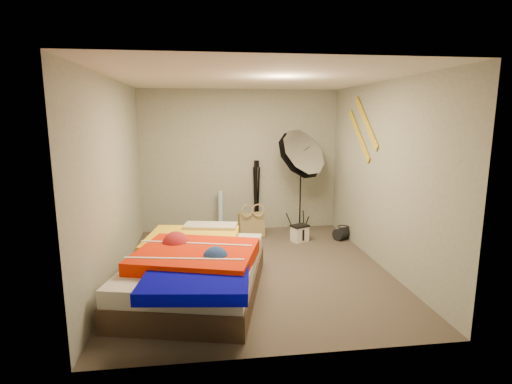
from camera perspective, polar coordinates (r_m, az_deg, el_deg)
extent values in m
plane|color=#4B4237|center=(5.50, -0.22, -10.98)|extent=(4.00, 4.00, 0.00)
plane|color=silver|center=(5.13, -0.24, 15.95)|extent=(4.00, 4.00, 0.00)
plane|color=#9EA190|center=(7.14, -2.27, 4.43)|extent=(3.50, 0.00, 3.50)
plane|color=#9EA190|center=(3.23, 4.28, -3.37)|extent=(3.50, 0.00, 3.50)
plane|color=#9EA190|center=(5.24, -19.57, 1.51)|extent=(0.00, 4.00, 4.00)
plane|color=#9EA190|center=(5.66, 17.65, 2.27)|extent=(0.00, 4.00, 4.00)
cube|color=#9D8C58|center=(6.80, -0.65, -4.76)|extent=(0.46, 0.26, 0.44)
cylinder|color=#4F92BF|center=(7.06, -5.09, -2.87)|extent=(0.10, 0.22, 0.76)
cube|color=white|center=(6.66, 6.26, -5.96)|extent=(0.31, 0.27, 0.26)
cylinder|color=black|center=(6.90, 12.32, -5.80)|extent=(0.38, 0.33, 0.20)
cube|color=gold|center=(6.15, 15.47, 9.58)|extent=(0.02, 0.91, 0.78)
cube|color=gold|center=(6.38, 14.50, 7.85)|extent=(0.02, 0.91, 0.78)
cube|color=#4C3729|center=(4.82, -8.60, -12.64)|extent=(1.84, 2.29, 0.26)
cube|color=beige|center=(4.74, -8.67, -10.17)|extent=(1.79, 2.24, 0.18)
cube|color=yellow|center=(5.15, -9.11, -6.92)|extent=(1.25, 1.14, 0.14)
cube|color=red|center=(4.54, -8.58, -9.10)|extent=(1.52, 1.38, 0.16)
cube|color=#0100AF|center=(3.96, -8.58, -12.57)|extent=(1.10, 0.93, 0.12)
cube|color=#CE999B|center=(5.48, -6.50, -5.32)|extent=(0.76, 0.46, 0.14)
cylinder|color=black|center=(7.16, 6.35, 0.22)|extent=(0.03, 0.03, 1.47)
cube|color=black|center=(7.07, 6.47, 5.71)|extent=(0.07, 0.07, 0.09)
cone|color=white|center=(6.88, 6.21, 5.20)|extent=(0.93, 1.05, 1.08)
cylinder|color=black|center=(7.15, 0.06, -1.02)|extent=(0.05, 0.05, 1.15)
cube|color=black|center=(7.05, 0.07, 4.05)|extent=(0.08, 0.08, 0.12)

